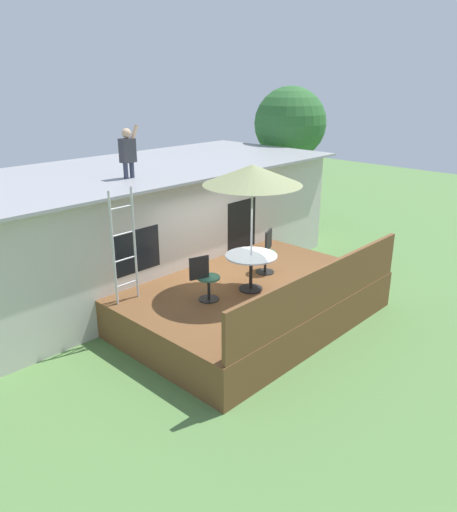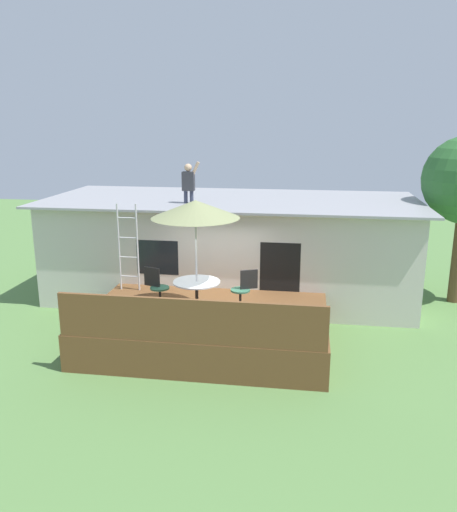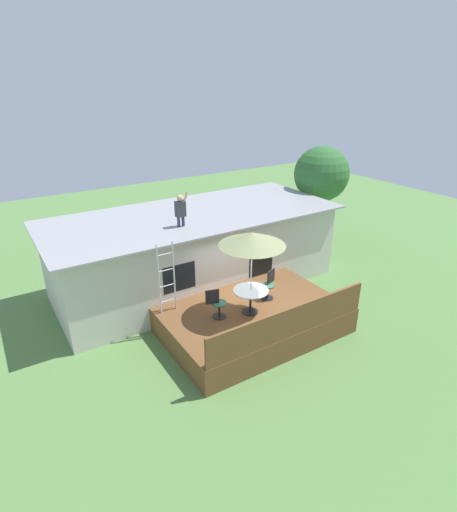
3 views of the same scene
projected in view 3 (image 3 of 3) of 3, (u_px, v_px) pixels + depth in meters
ground_plane at (251, 329)px, 12.72m from camera, size 40.00×40.00×0.00m
house at (195, 250)px, 14.93m from camera, size 10.50×4.50×2.81m
deck at (251, 318)px, 12.55m from camera, size 5.36×3.74×0.80m
deck_railing at (291, 322)px, 10.81m from camera, size 5.26×0.08×0.90m
patio_table at (251, 295)px, 11.89m from camera, size 1.04×1.04×0.74m
patio_umbrella at (252, 239)px, 11.18m from camera, size 1.90×1.90×2.54m
step_ladder at (167, 278)px, 11.75m from camera, size 0.52×0.04×2.20m
person_figure at (181, 208)px, 12.86m from camera, size 0.47×0.20×1.11m
patio_chair_left at (217, 304)px, 11.68m from camera, size 0.61×0.44×0.92m
patio_chair_right at (269, 285)px, 12.74m from camera, size 0.60×0.44×0.92m
backyard_tree at (321, 175)px, 17.44m from camera, size 2.36×2.36×4.61m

